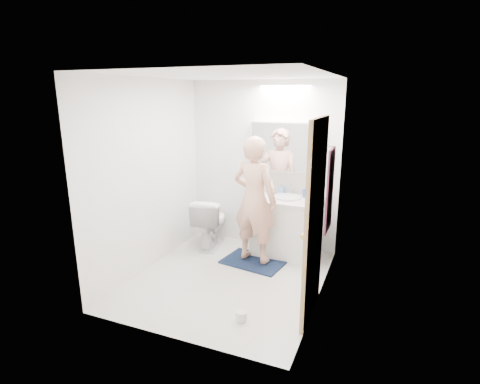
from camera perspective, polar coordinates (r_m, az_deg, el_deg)
The scene contains 23 objects.
floor at distance 4.71m, azimuth -1.76°, elevation -13.13°, with size 2.50×2.50×0.00m, color silver.
ceiling at distance 4.17m, azimuth -2.03°, elevation 17.48°, with size 2.50×2.50×0.00m, color white.
wall_back at distance 5.42m, azimuth 3.52°, elevation 4.08°, with size 2.50×2.50×0.00m, color white.
wall_front at distance 3.22m, azimuth -10.99°, elevation -3.63°, with size 2.50×2.50×0.00m, color white.
wall_left at distance 4.82m, azimuth -13.92°, elevation 2.34°, with size 2.50×2.50×0.00m, color white.
wall_right at distance 3.97m, azimuth 12.76°, elevation -0.22°, with size 2.50×2.50×0.00m, color white.
vanity_cabinet at distance 5.25m, azimuth 7.08°, elevation -5.56°, with size 0.90×0.55×0.78m, color white.
countertop at distance 5.12m, azimuth 7.23°, elevation -1.25°, with size 0.95×0.58×0.04m, color white.
sink_basin at distance 5.14m, azimuth 7.33°, elevation -0.79°, with size 0.36×0.36×0.03m, color silver.
faucet at distance 5.30m, azimuth 7.89°, elevation 0.40°, with size 0.02×0.02×0.16m, color #B8B7BC.
medicine_cabinet at distance 5.21m, azimuth 6.45°, elevation 6.93°, with size 0.88×0.14×0.70m, color white.
mirror_panel at distance 5.14m, azimuth 6.21°, elevation 6.83°, with size 0.84×0.01×0.66m, color silver.
toilet at distance 5.52m, azimuth -4.51°, elevation -4.60°, with size 0.42×0.73×0.75m, color white.
bath_rug at distance 5.12m, azimuth 2.13°, elevation -10.58°, with size 0.80×0.55×0.02m, color #13213D.
person at distance 4.81m, azimuth 2.22°, elevation -1.23°, with size 0.61×0.40×1.66m, color tan.
door at distance 3.70m, azimuth 11.36°, elevation -4.48°, with size 0.04×0.80×2.00m, color tan.
door_knob at distance 3.45m, azimuth 9.69°, elevation -6.73°, with size 0.06×0.06×0.06m, color gold.
towel at distance 4.53m, azimuth 13.61°, elevation 0.26°, with size 0.02×0.42×1.00m, color #131C3C.
towel_hook at distance 4.43m, azimuth 13.85°, elevation 6.79°, with size 0.02×0.02×0.07m, color silver.
soap_bottle_a at distance 5.30m, azimuth 4.91°, elevation 0.75°, with size 0.08×0.08×0.21m, color beige.
soap_bottle_b at distance 5.29m, azimuth 6.41°, elevation 0.42°, with size 0.07×0.07×0.16m, color #6196D0.
toothbrush_cup at distance 5.20m, azimuth 10.02°, elevation -0.29°, with size 0.11×0.11×0.10m, color #3D5CB9.
toilet_paper_roll at distance 3.93m, azimuth 0.18°, elevation -18.46°, with size 0.11×0.11×0.10m, color silver.
Camera 1 is at (1.70, -3.80, 2.20)m, focal length 27.84 mm.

